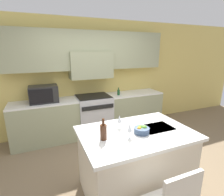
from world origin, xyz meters
name	(u,v)px	position (x,y,z in m)	size (l,w,h in m)	color
ground_plane	(123,173)	(0.00, 0.00, 0.00)	(10.00, 10.00, 0.00)	#7A664C
back_cabinetry	(89,67)	(0.00, 1.87, 1.60)	(10.00, 0.46, 2.70)	#DBC166
back_counter	(94,115)	(0.00, 1.62, 0.46)	(3.60, 0.62, 0.92)	gray
range_stove	(94,115)	(0.00, 1.60, 0.47)	(0.79, 0.70, 0.95)	#B7B7BC
microwave	(44,94)	(-1.08, 1.62, 1.09)	(0.57, 0.38, 0.35)	black
kitchen_island	(135,162)	(-0.01, -0.38, 0.47)	(1.49, 1.00, 0.93)	beige
wine_bottle	(103,132)	(-0.49, -0.41, 1.04)	(0.08, 0.08, 0.27)	#422314
wine_glass_near	(130,128)	(-0.17, -0.49, 1.06)	(0.07, 0.07, 0.19)	white
wine_glass_far	(119,119)	(-0.17, -0.19, 1.06)	(0.07, 0.07, 0.19)	white
fruit_bowl	(142,130)	(0.03, -0.44, 0.98)	(0.20, 0.20, 0.10)	#384C6B
oil_bottle_on_counter	(119,92)	(0.63, 1.55, 0.99)	(0.06, 0.06, 0.19)	#194723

